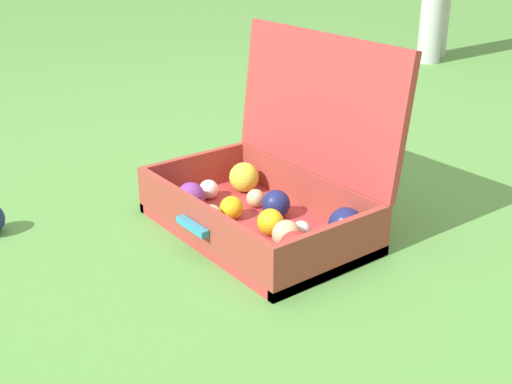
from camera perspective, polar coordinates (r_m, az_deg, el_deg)
The scene contains 2 objects.
ground_plane at distance 1.63m, azimuth -2.07°, elevation -3.85°, with size 16.00×16.00×0.00m, color #569342.
open_suitcase at distance 1.63m, azimuth 1.46°, elevation 0.23°, with size 0.56×0.42×0.47m.
Camera 1 is at (1.18, -0.83, 0.74)m, focal length 46.20 mm.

